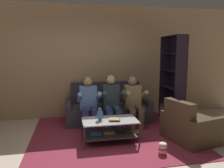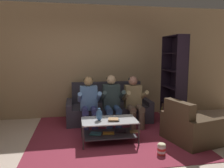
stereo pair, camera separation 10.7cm
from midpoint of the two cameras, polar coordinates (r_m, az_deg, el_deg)
The scene contains 13 objects.
ground at distance 3.75m, azimuth -4.00°, elevation -18.56°, with size 16.80×16.80×0.00m, color beige.
back_partition at distance 5.80m, azimuth -7.29°, elevation 5.78°, with size 8.40×0.12×2.90m, color tan.
couch at distance 5.51m, azimuth -1.76°, elevation -6.45°, with size 2.05×0.89×0.93m.
person_seated_left at distance 4.85m, azimuth -6.73°, elevation -4.49°, with size 0.50×0.58×1.16m.
person_seated_middle at distance 4.91m, azimuth -0.73°, elevation -4.13°, with size 0.50×0.58×1.18m.
person_seated_right at distance 5.03m, azimuth 5.06°, elevation -4.05°, with size 0.50×0.58×1.15m.
coffee_table at distance 4.21m, azimuth -1.23°, elevation -11.27°, with size 1.12×0.59×0.43m.
area_rug at distance 4.82m, azimuth -1.29°, elevation -12.22°, with size 3.19×3.28×0.01m.
vase at distance 4.09m, azimuth -3.94°, elevation -8.06°, with size 0.12×0.12×0.24m.
book_stack at distance 4.10m, azimuth -0.11°, elevation -9.28°, with size 0.23×0.20×0.04m.
bookshelf at distance 5.61m, azimuth 15.10°, elevation -0.16°, with size 0.30×0.91×2.09m.
armchair at distance 4.51m, azimuth 19.21°, elevation -10.55°, with size 1.03×1.08×0.81m.
popcorn_tub at distance 3.87m, azimuth 12.30°, elevation -16.13°, with size 0.14×0.14×0.21m.
Camera 1 is at (-0.47, -3.31, 1.68)m, focal length 35.00 mm.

